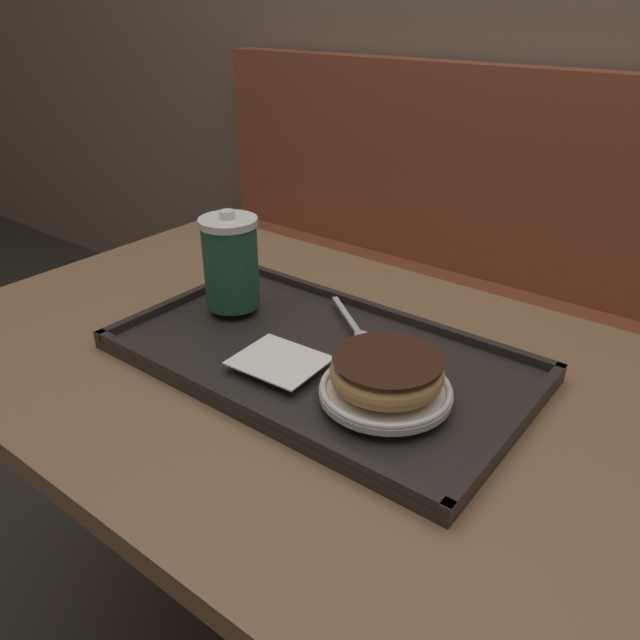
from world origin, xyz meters
TOP-DOWN VIEW (x-y plane):
  - booth_bench at (-0.23, 0.87)m, footprint 1.71×0.44m
  - cafe_table at (0.00, 0.00)m, footprint 1.08×0.68m
  - serving_tray at (0.03, 0.00)m, footprint 0.54×0.31m
  - napkin_paper at (0.01, -0.06)m, footprint 0.11×0.10m
  - coffee_cup_front at (-0.15, 0.02)m, footprint 0.08×0.08m
  - plate_with_chocolate_donut at (0.15, -0.04)m, footprint 0.15×0.15m
  - donut_chocolate_glazed at (0.15, -0.04)m, footprint 0.13×0.13m
  - spoon at (0.04, 0.06)m, footprint 0.13×0.10m

SIDE VIEW (x-z plane):
  - booth_bench at x=-0.23m, z-range -0.18..0.82m
  - cafe_table at x=0.00m, z-range 0.21..0.93m
  - serving_tray at x=0.03m, z-range 0.72..0.74m
  - napkin_paper at x=0.01m, z-range 0.74..0.75m
  - spoon at x=0.04m, z-range 0.74..0.76m
  - plate_with_chocolate_donut at x=0.15m, z-range 0.74..0.76m
  - donut_chocolate_glazed at x=0.15m, z-range 0.76..0.79m
  - coffee_cup_front at x=-0.15m, z-range 0.74..0.88m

